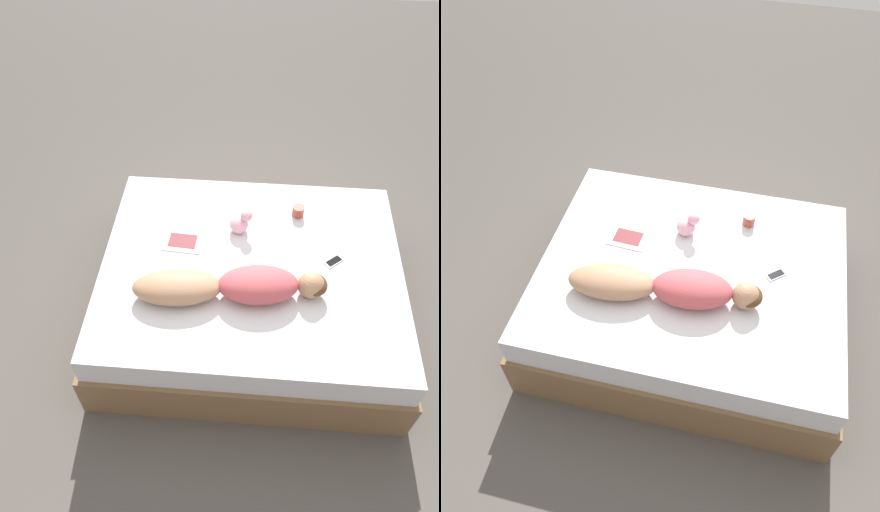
# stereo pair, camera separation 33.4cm
# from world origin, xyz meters

# --- Properties ---
(ground_plane) EXTENTS (12.00, 12.00, 0.00)m
(ground_plane) POSITION_xyz_m (0.00, 0.00, 0.00)
(ground_plane) COLOR #4C4742
(bed) EXTENTS (1.74, 2.08, 0.59)m
(bed) POSITION_xyz_m (0.00, 0.00, 0.29)
(bed) COLOR brown
(bed) RESTS_ON ground_plane
(person) EXTENTS (0.38, 1.25, 0.19)m
(person) POSITION_xyz_m (0.27, -0.12, 0.68)
(person) COLOR #A37556
(person) RESTS_ON bed
(open_magazine) EXTENTS (0.43, 0.30, 0.01)m
(open_magazine) POSITION_xyz_m (-0.27, -0.48, 0.59)
(open_magazine) COLOR silver
(open_magazine) RESTS_ON bed
(coffee_mug) EXTENTS (0.12, 0.09, 0.08)m
(coffee_mug) POSITION_xyz_m (-0.50, 0.32, 0.63)
(coffee_mug) COLOR #993D33
(coffee_mug) RESTS_ON bed
(cell_phone) EXTENTS (0.13, 0.14, 0.01)m
(cell_phone) POSITION_xyz_m (-0.07, 0.55, 0.59)
(cell_phone) COLOR silver
(cell_phone) RESTS_ON bed
(plush_toy) EXTENTS (0.15, 0.16, 0.19)m
(plush_toy) POSITION_xyz_m (-0.31, -0.09, 0.67)
(plush_toy) COLOR #DB9EB2
(plush_toy) RESTS_ON bed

